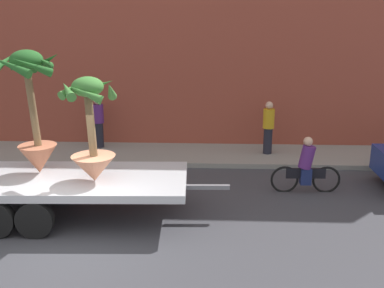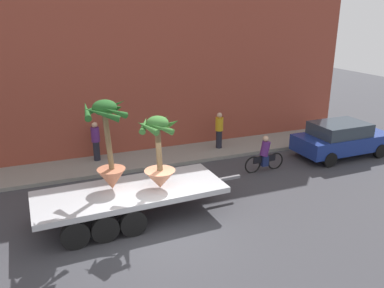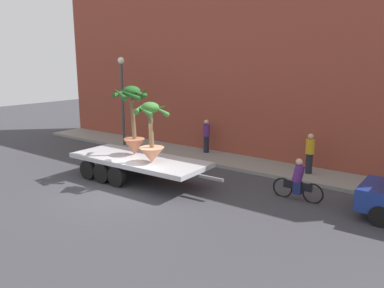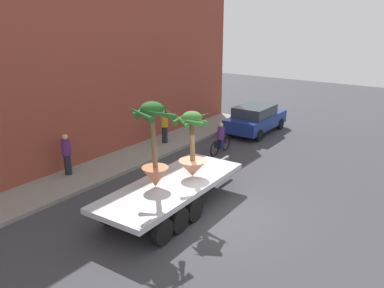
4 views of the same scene
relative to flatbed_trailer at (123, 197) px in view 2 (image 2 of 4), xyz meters
name	(u,v)px [view 2 (image 2 of 4)]	position (x,y,z in m)	size (l,w,h in m)	color
ground_plane	(162,236)	(0.82, -1.42, -0.76)	(60.00, 60.00, 0.00)	#38383D
sidewalk	(119,163)	(0.82, 4.68, -0.69)	(24.00, 2.20, 0.15)	gray
building_facade	(105,57)	(0.82, 6.38, 3.63)	(24.00, 1.20, 8.79)	brown
flatbed_trailer	(123,197)	(0.00, 0.00, 0.00)	(6.93, 2.47, 0.98)	#B7BABF
potted_palm_rear	(109,147)	(-0.28, 0.27, 1.62)	(1.44, 1.53, 2.85)	#B26647
potted_palm_middle	(159,157)	(1.16, -0.19, 1.24)	(1.31, 1.22, 2.33)	tan
cyclist	(265,155)	(6.27, 1.79, -0.09)	(1.84, 0.35, 1.54)	black
parked_car	(341,138)	(10.43, 2.05, 0.07)	(4.37, 2.04, 1.58)	navy
pedestrian_near_gate	(219,130)	(5.59, 4.72, 0.28)	(0.36, 0.36, 1.71)	black
pedestrian_far_left	(96,141)	(-0.01, 5.19, 0.28)	(0.36, 0.36, 1.71)	black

